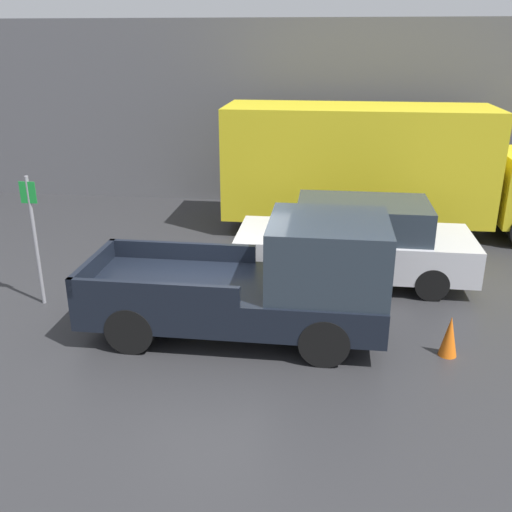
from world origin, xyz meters
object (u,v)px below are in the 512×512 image
car (356,241)px  delivery_truck (382,166)px  pickup_truck (266,282)px  newspaper_box (438,193)px  parking_sign (34,234)px  traffic_cone (450,336)px

car → delivery_truck: delivery_truck is taller
pickup_truck → car: size_ratio=1.04×
delivery_truck → newspaper_box: (1.91, 2.18, -1.21)m
delivery_truck → car: bearing=-101.9°
car → newspaper_box: car is taller
car → parking_sign: size_ratio=1.93×
delivery_truck → newspaper_box: 3.14m
traffic_cone → parking_sign: bearing=172.2°
pickup_truck → delivery_truck: 6.64m
pickup_truck → car: bearing=59.0°
pickup_truck → delivery_truck: size_ratio=0.57×
pickup_truck → car: 3.10m
car → traffic_cone: 3.35m
newspaper_box → traffic_cone: newspaper_box is taller
traffic_cone → newspaper_box: bearing=81.9°
pickup_truck → parking_sign: 4.50m
pickup_truck → delivery_truck: (2.33, 6.17, 0.75)m
newspaper_box → car: bearing=-115.0°
pickup_truck → newspaper_box: (4.24, 8.35, -0.46)m
delivery_truck → parking_sign: delivery_truck is taller
parking_sign → newspaper_box: size_ratio=2.41×
car → traffic_cone: bearing=-64.8°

